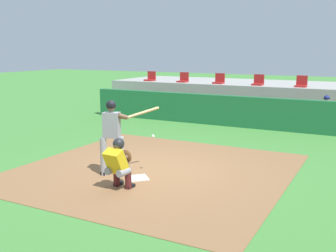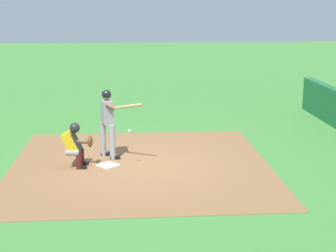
# 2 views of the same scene
# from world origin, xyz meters

# --- Properties ---
(ground_plane) EXTENTS (80.00, 80.00, 0.00)m
(ground_plane) POSITION_xyz_m (0.00, 0.00, 0.00)
(ground_plane) COLOR #428438
(dirt_infield) EXTENTS (6.40, 6.40, 0.01)m
(dirt_infield) POSITION_xyz_m (0.00, 0.00, 0.01)
(dirt_infield) COLOR olive
(dirt_infield) RESTS_ON ground
(home_plate) EXTENTS (0.62, 0.62, 0.02)m
(home_plate) POSITION_xyz_m (0.00, -0.80, 0.02)
(home_plate) COLOR white
(home_plate) RESTS_ON dirt_infield
(batter_at_plate) EXTENTS (1.04, 1.11, 1.80)m
(batter_at_plate) POSITION_xyz_m (-0.68, -0.80, 1.04)
(batter_at_plate) COLOR #99999E
(batter_at_plate) RESTS_ON ground
(catcher_crouched) EXTENTS (0.51, 1.69, 1.13)m
(catcher_crouched) POSITION_xyz_m (0.01, -1.57, 0.61)
(catcher_crouched) COLOR gray
(catcher_crouched) RESTS_ON ground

